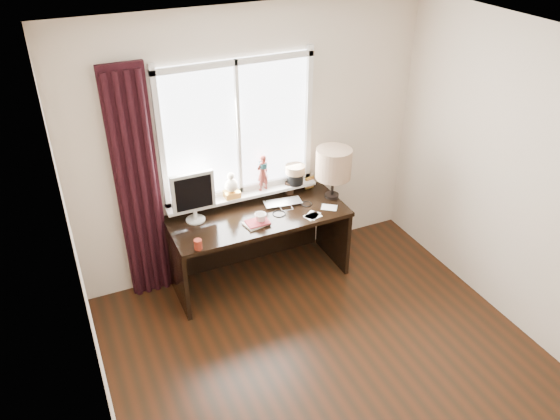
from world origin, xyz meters
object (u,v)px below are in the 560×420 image
mug (261,218)px  desk (255,231)px  table_lamp (334,164)px  laptop (283,203)px  monitor (193,194)px  red_cup (198,244)px

mug → desk: mug is taller
table_lamp → mug: bearing=-169.5°
laptop → desk: bearing=-174.5°
monitor → mug: bearing=-28.8°
red_cup → table_lamp: 1.55m
red_cup → desk: size_ratio=0.05×
laptop → desk: laptop is taller
desk → monitor: monitor is taller
monitor → table_lamp: size_ratio=0.94×
red_cup → desk: (0.69, 0.40, -0.29)m
laptop → desk: size_ratio=0.22×
monitor → table_lamp: (1.37, -0.14, 0.09)m
monitor → desk: bearing=-5.6°
desk → table_lamp: bearing=-6.0°
red_cup → monitor: size_ratio=0.19×
laptop → table_lamp: 0.62m
monitor → laptop: bearing=-4.4°
laptop → monitor: bearing=-176.7°
mug → red_cup: 0.67m
red_cup → table_lamp: size_ratio=0.18×
desk → monitor: 0.78m
mug → desk: 0.38m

